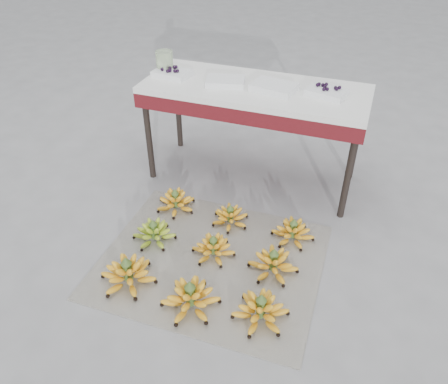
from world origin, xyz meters
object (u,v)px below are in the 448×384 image
(bunch_mid_left, at_px, (154,233))
(tray_far_right, at_px, (327,92))
(newspaper_mat, at_px, (212,260))
(vendor_table, at_px, (255,98))
(bunch_back_right, at_px, (293,232))
(bunch_mid_right, at_px, (273,263))
(tray_left, at_px, (226,81))
(glass_jar, at_px, (165,62))
(bunch_back_left, at_px, (176,202))
(bunch_front_left, at_px, (128,274))
(bunch_front_right, at_px, (261,310))
(bunch_front_center, at_px, (191,298))
(bunch_back_center, at_px, (230,217))
(tray_far_left, at_px, (172,73))
(tray_right, at_px, (274,87))
(bunch_mid_center, at_px, (213,248))

(bunch_mid_left, relative_size, tray_far_right, 0.96)
(newspaper_mat, xyz_separation_m, vendor_table, (-0.04, 0.93, 0.63))
(newspaper_mat, bearing_deg, bunch_back_right, 40.58)
(bunch_mid_left, bearing_deg, tray_far_right, 47.51)
(newspaper_mat, xyz_separation_m, bunch_mid_right, (0.36, 0.04, 0.06))
(tray_left, height_order, glass_jar, glass_jar)
(bunch_back_left, relative_size, bunch_back_right, 1.10)
(bunch_front_left, distance_m, tray_far_right, 1.62)
(bunch_front_right, xyz_separation_m, glass_jar, (-1.08, 1.25, 0.72))
(bunch_front_center, relative_size, bunch_mid_left, 1.35)
(bunch_mid_right, relative_size, bunch_back_left, 0.99)
(bunch_front_right, bearing_deg, bunch_back_left, 131.23)
(newspaper_mat, xyz_separation_m, bunch_back_center, (-0.01, 0.36, 0.05))
(bunch_front_right, distance_m, bunch_mid_left, 0.85)
(vendor_table, bearing_deg, tray_far_left, -177.63)
(bunch_mid_left, bearing_deg, bunch_front_left, -85.95)
(tray_far_left, height_order, tray_right, tray_far_left)
(bunch_front_right, bearing_deg, glass_jar, 122.93)
(bunch_mid_left, xyz_separation_m, bunch_back_left, (-0.01, 0.33, 0.00))
(bunch_front_left, relative_size, tray_far_left, 1.35)
(bunch_mid_center, xyz_separation_m, bunch_back_center, (-0.00, 0.31, -0.00))
(bunch_front_right, relative_size, tray_far_left, 1.23)
(bunch_back_left, xyz_separation_m, tray_right, (0.49, 0.52, 0.67))
(bunch_back_right, height_order, tray_left, tray_left)
(bunch_front_right, xyz_separation_m, tray_left, (-0.61, 1.19, 0.66))
(bunch_back_right, xyz_separation_m, tray_far_left, (-1.02, 0.56, 0.67))
(bunch_mid_left, bearing_deg, glass_jar, 108.70)
(bunch_mid_right, relative_size, glass_jar, 2.33)
(bunch_front_center, bearing_deg, tray_right, 76.96)
(tray_far_left, bearing_deg, tray_left, -2.04)
(bunch_front_right, relative_size, bunch_mid_center, 1.16)
(tray_far_left, bearing_deg, bunch_front_right, -50.08)
(bunch_mid_left, relative_size, tray_right, 0.86)
(bunch_back_left, distance_m, tray_far_left, 0.88)
(bunch_mid_right, distance_m, tray_far_right, 1.12)
(bunch_back_left, xyz_separation_m, tray_far_right, (0.82, 0.56, 0.67))
(bunch_back_center, xyz_separation_m, vendor_table, (-0.03, 0.57, 0.57))
(bunch_front_right, bearing_deg, newspaper_mat, 133.89)
(bunch_mid_left, height_order, tray_far_right, tray_far_right)
(bunch_mid_center, bearing_deg, bunch_mid_left, -173.68)
(bunch_mid_center, xyz_separation_m, vendor_table, (-0.04, 0.88, 0.57))
(vendor_table, relative_size, tray_far_left, 5.62)
(bunch_front_right, relative_size, bunch_mid_left, 1.24)
(tray_left, relative_size, glass_jar, 1.93)
(bunch_front_center, relative_size, bunch_back_left, 1.01)
(bunch_mid_left, relative_size, bunch_back_center, 0.86)
(tray_far_left, bearing_deg, glass_jar, 147.92)
(tray_far_right, bearing_deg, bunch_front_right, -91.91)
(bunch_front_right, distance_m, tray_right, 1.40)
(bunch_mid_left, height_order, tray_left, tray_left)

